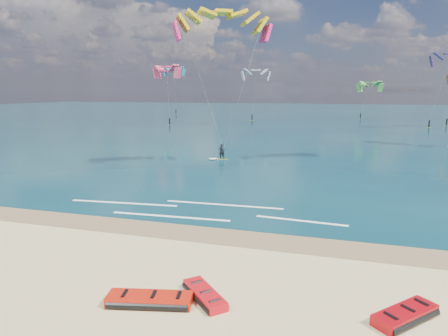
# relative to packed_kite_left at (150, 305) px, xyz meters

# --- Properties ---
(ground) EXTENTS (320.00, 320.00, 0.00)m
(ground) POSITION_rel_packed_kite_left_xyz_m (-1.97, 43.84, 0.00)
(ground) COLOR tan
(ground) RESTS_ON ground
(wet_sand_strip) EXTENTS (320.00, 2.40, 0.01)m
(wet_sand_strip) POSITION_rel_packed_kite_left_xyz_m (-1.97, 6.84, 0.00)
(wet_sand_strip) COLOR brown
(wet_sand_strip) RESTS_ON ground
(sea) EXTENTS (320.00, 200.00, 0.04)m
(sea) POSITION_rel_packed_kite_left_xyz_m (-1.97, 107.84, 0.02)
(sea) COLOR #0A3039
(sea) RESTS_ON ground
(packed_kite_left) EXTENTS (3.22, 1.79, 0.42)m
(packed_kite_left) POSITION_rel_packed_kite_left_xyz_m (0.00, 0.00, 0.00)
(packed_kite_left) COLOR red
(packed_kite_left) RESTS_ON ground
(packed_kite_mid) EXTENTS (2.40, 2.43, 0.36)m
(packed_kite_mid) POSITION_rel_packed_kite_left_xyz_m (1.64, 0.87, 0.00)
(packed_kite_mid) COLOR red
(packed_kite_mid) RESTS_ON ground
(packed_kite_right) EXTENTS (2.57, 2.64, 0.41)m
(packed_kite_right) POSITION_rel_packed_kite_left_xyz_m (8.06, 1.39, 0.00)
(packed_kite_right) COLOR #9B060D
(packed_kite_right) RESTS_ON ground
(kitesurfer_main) EXTENTS (8.77, 8.55, 15.07)m
(kitesurfer_main) POSITION_rel_packed_kite_left_xyz_m (-4.86, 24.93, 7.77)
(kitesurfer_main) COLOR #B2E41A
(kitesurfer_main) RESTS_ON sea
(shoreline_foam) EXTENTS (17.14, 3.66, 0.01)m
(shoreline_foam) POSITION_rel_packed_kite_left_xyz_m (-2.20, 10.42, 0.05)
(shoreline_foam) COLOR white
(shoreline_foam) RESTS_ON ground
(distant_kites) EXTENTS (74.39, 38.64, 13.32)m
(distant_kites) POSITION_rel_packed_kite_left_xyz_m (-3.97, 78.26, 5.82)
(distant_kites) COLOR teal
(distant_kites) RESTS_ON ground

